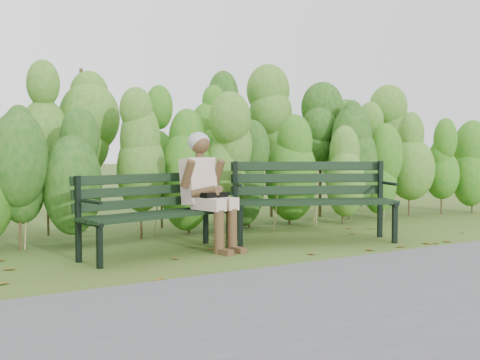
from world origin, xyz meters
TOP-DOWN VIEW (x-y plane):
  - ground at (0.00, 0.00)m, footprint 80.00×80.00m
  - footpath at (0.00, -2.20)m, footprint 60.00×2.50m
  - hedge_band at (0.00, 1.86)m, footprint 11.04×1.67m
  - leaf_litter at (0.02, -0.11)m, footprint 5.38×2.20m
  - bench_left at (-1.07, 0.32)m, footprint 1.77×0.92m
  - bench_right at (0.90, 0.17)m, footprint 2.01×1.31m
  - seated_woman at (-0.47, 0.28)m, footprint 0.56×0.82m

SIDE VIEW (x-z plane):
  - ground at x=0.00m, z-range 0.00..0.00m
  - leaf_litter at x=0.02m, z-range 0.00..0.01m
  - footpath at x=0.00m, z-range 0.00..0.01m
  - bench_left at x=-1.07m, z-range 0.08..0.92m
  - bench_right at x=0.90m, z-range 0.09..1.05m
  - seated_woman at x=-0.47m, z-range 0.08..1.37m
  - hedge_band at x=0.00m, z-range 0.05..2.47m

